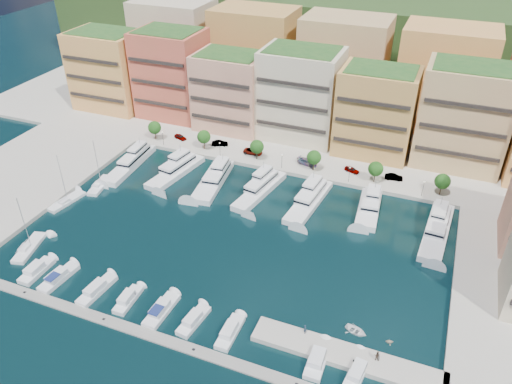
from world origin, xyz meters
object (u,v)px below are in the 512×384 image
tender_3 (389,341)px  car_4 (352,170)px  car_0 (180,137)px  person_0 (305,329)px  tree_3 (314,157)px  lamppost_4 (424,186)px  cruiser_5 (193,321)px  cruiser_0 (36,271)px  tree_4 (376,169)px  cruiser_6 (230,332)px  tree_2 (257,147)px  yacht_1 (177,170)px  lamppost_0 (163,136)px  yacht_2 (214,178)px  car_1 (220,143)px  lamppost_2 (282,159)px  sailboat_2 (100,186)px  tree_5 (443,181)px  yacht_5 (369,206)px  cruiser_3 (128,300)px  yacht_6 (437,228)px  cruiser_4 (161,311)px  cruiser_2 (97,290)px  sailboat_1 (66,202)px  car_2 (253,151)px  tree_0 (155,128)px  lamppost_3 (350,172)px  person_1 (377,356)px  yacht_3 (261,188)px  cruiser_1 (58,278)px  cruiser_8 (317,360)px  cruiser_9 (357,373)px  lamppost_1 (220,147)px  yacht_0 (132,161)px  car_3 (307,162)px

tender_3 → car_4: car_4 is taller
tender_3 → car_0: (-69.35, 52.47, 1.33)m
car_0 → person_0: 79.28m
tree_3 → tender_3: tree_3 is taller
lamppost_4 → cruiser_5: bearing=-120.5°
cruiser_0 → cruiser_5: (35.12, 0.00, 0.00)m
tree_4 → cruiser_6: tree_4 is taller
tree_2 → yacht_1: (-17.31, -13.51, -3.65)m
lamppost_0 → person_0: lamppost_0 is taller
yacht_2 → car_1: 18.29m
lamppost_2 → sailboat_2: 47.13m
tree_5 → yacht_5: 19.26m
cruiser_3 → car_0: car_0 is taller
yacht_6 → cruiser_4: (-44.18, -43.53, -0.64)m
cruiser_2 → sailboat_1: size_ratio=0.70×
car_2 → lamppost_2: bearing=-116.7°
tree_0 → yacht_1: tree_0 is taller
yacht_6 → lamppost_3: bearing=151.6°
yacht_6 → person_1: (-6.08, -40.21, 0.73)m
yacht_3 → cruiser_1: 51.04m
cruiser_0 → cruiser_8: same height
lamppost_3 → car_4: 5.46m
cruiser_0 → car_1: 62.45m
yacht_2 → cruiser_0: 47.75m
car_0 → person_0: person_0 is taller
yacht_5 → cruiser_6: size_ratio=2.04×
tree_3 → cruiser_2: tree_3 is taller
cruiser_0 → cruiser_9: same height
tree_0 → lamppost_0: tree_0 is taller
lamppost_0 → cruiser_5: (39.11, -55.78, -3.28)m
lamppost_0 → yacht_5: size_ratio=0.26×
cruiser_2 → cruiser_6: size_ratio=1.16×
yacht_2 → cruiser_1: yacht_2 is taller
yacht_2 → tree_4: bearing=19.8°
car_4 → cruiser_8: bearing=-154.3°
cruiser_2 → tree_4: bearing=54.4°
cruiser_0 → tender_3: bearing=7.0°
tree_0 → yacht_5: tree_0 is taller
cruiser_3 → car_0: bearing=110.5°
cruiser_0 → lamppost_1: bearing=75.9°
yacht_6 → car_1: 64.04m
tree_0 → lamppost_0: bearing=-29.9°
yacht_0 → cruiser_0: size_ratio=2.74×
cruiser_5 → car_3: size_ratio=1.44×
sailboat_2 → cruiser_6: bearing=-31.9°
yacht_1 → sailboat_1: bearing=-129.0°
lamppost_1 → cruiser_3: lamppost_1 is taller
tree_3 → yacht_5: (17.16, -11.76, -3.53)m
cruiser_3 → cruiser_8: (36.33, -0.01, -0.00)m
cruiser_3 → cruiser_5: 13.67m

